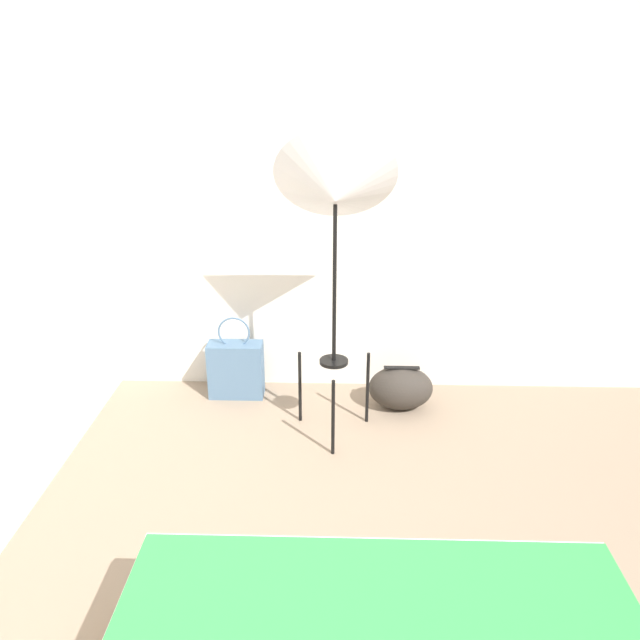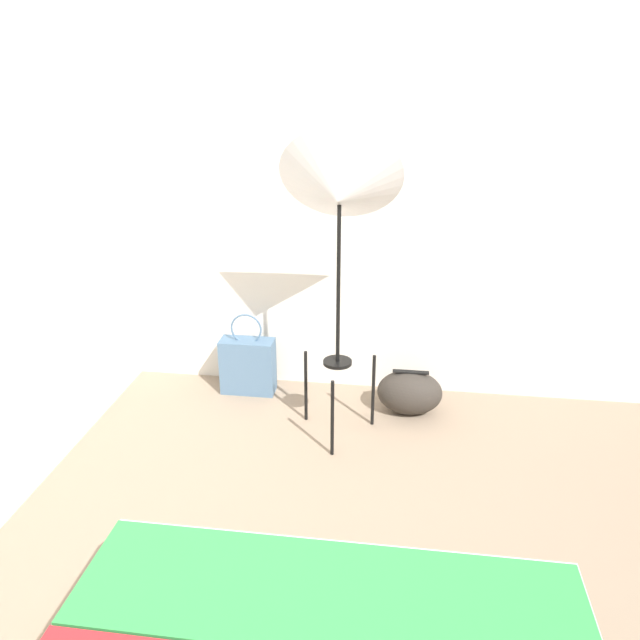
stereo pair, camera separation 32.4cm
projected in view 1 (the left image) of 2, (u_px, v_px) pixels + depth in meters
name	position (u px, v px, depth m)	size (l,w,h in m)	color
wall_back	(371.00, 194.00, 3.83)	(8.00, 0.05, 2.60)	silver
photo_umbrella	(335.00, 191.00, 3.20)	(0.65, 0.54, 1.76)	black
tote_bag	(236.00, 369.00, 4.07)	(0.35, 0.15, 0.56)	slate
duffel_bag	(401.00, 388.00, 3.94)	(0.40, 0.28, 0.29)	#332D28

